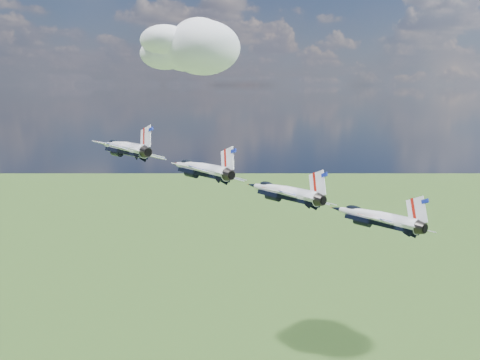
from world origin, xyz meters
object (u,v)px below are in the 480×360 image
jet_1 (199,169)px  jet_3 (374,217)px  jet_0 (123,148)px  jet_2 (283,192)px

jet_1 → jet_3: (18.59, -18.98, -5.59)m
jet_0 → jet_2: size_ratio=1.00×
jet_0 → jet_3: 40.72m
jet_0 → jet_2: (18.59, -18.98, -5.59)m
jet_0 → jet_3: jet_0 is taller
jet_1 → jet_0: bearing=121.8°
jet_0 → jet_1: 13.57m
jet_1 → jet_2: (9.29, -9.49, -2.79)m
jet_0 → jet_3: (27.88, -28.47, -8.38)m
jet_0 → jet_1: (9.29, -9.49, -2.79)m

